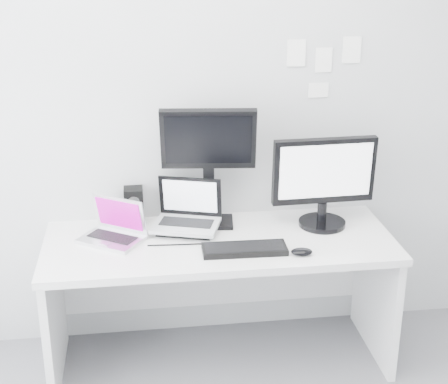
{
  "coord_description": "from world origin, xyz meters",
  "views": [
    {
      "loc": [
        -0.39,
        -1.85,
        2.19
      ],
      "look_at": [
        0.02,
        1.23,
        1.0
      ],
      "focal_mm": 53.62,
      "sensor_mm": 36.0,
      "label": 1
    }
  ],
  "objects": [
    {
      "name": "back_wall",
      "position": [
        0.0,
        1.6,
        1.35
      ],
      "size": [
        3.6,
        0.0,
        3.6
      ],
      "primitive_type": "plane",
      "rotation": [
        1.57,
        0.0,
        0.0
      ],
      "color": "#B9BBBD",
      "rests_on": "ground"
    },
    {
      "name": "desk",
      "position": [
        0.0,
        1.25,
        0.36
      ],
      "size": [
        1.8,
        0.7,
        0.73
      ],
      "primitive_type": "cube",
      "color": "silver",
      "rests_on": "ground"
    },
    {
      "name": "macbook",
      "position": [
        -0.55,
        1.3,
        0.84
      ],
      "size": [
        0.38,
        0.36,
        0.23
      ],
      "primitive_type": "cube",
      "rotation": [
        0.0,
        0.0,
        -0.58
      ],
      "color": "#B2B3B7",
      "rests_on": "desk"
    },
    {
      "name": "speaker",
      "position": [
        -0.43,
        1.52,
        0.83
      ],
      "size": [
        0.13,
        0.13,
        0.2
      ],
      "primitive_type": "cube",
      "rotation": [
        0.0,
        0.0,
        -0.42
      ],
      "color": "black",
      "rests_on": "desk"
    },
    {
      "name": "dell_laptop",
      "position": [
        -0.16,
        1.37,
        0.87
      ],
      "size": [
        0.4,
        0.35,
        0.28
      ],
      "primitive_type": "cube",
      "rotation": [
        0.0,
        0.0,
        -0.31
      ],
      "color": "#BABDC2",
      "rests_on": "desk"
    },
    {
      "name": "rear_monitor",
      "position": [
        -0.03,
        1.46,
        1.07
      ],
      "size": [
        0.51,
        0.23,
        0.67
      ],
      "primitive_type": "cube",
      "rotation": [
        0.0,
        0.0,
        -0.11
      ],
      "color": "black",
      "rests_on": "desk"
    },
    {
      "name": "samsung_monitor",
      "position": [
        0.57,
        1.36,
        0.98
      ],
      "size": [
        0.56,
        0.27,
        0.51
      ],
      "primitive_type": "cube",
      "rotation": [
        0.0,
        0.0,
        0.04
      ],
      "color": "black",
      "rests_on": "desk"
    },
    {
      "name": "keyboard",
      "position": [
        0.1,
        1.09,
        0.74
      ],
      "size": [
        0.42,
        0.16,
        0.03
      ],
      "primitive_type": "cube",
      "rotation": [
        0.0,
        0.0,
        -0.02
      ],
      "color": "black",
      "rests_on": "desk"
    },
    {
      "name": "mouse",
      "position": [
        0.38,
        1.02,
        0.75
      ],
      "size": [
        0.11,
        0.08,
        0.03
      ],
      "primitive_type": "ellipsoid",
      "rotation": [
        0.0,
        0.0,
        -0.11
      ],
      "color": "black",
      "rests_on": "desk"
    },
    {
      "name": "wall_note_0",
      "position": [
        0.45,
        1.59,
        1.62
      ],
      "size": [
        0.1,
        0.0,
        0.14
      ],
      "primitive_type": "cube",
      "color": "white",
      "rests_on": "back_wall"
    },
    {
      "name": "wall_note_1",
      "position": [
        0.6,
        1.59,
        1.58
      ],
      "size": [
        0.09,
        0.0,
        0.13
      ],
      "primitive_type": "cube",
      "color": "white",
      "rests_on": "back_wall"
    },
    {
      "name": "wall_note_2",
      "position": [
        0.75,
        1.59,
        1.63
      ],
      "size": [
        0.1,
        0.0,
        0.14
      ],
      "primitive_type": "cube",
      "color": "white",
      "rests_on": "back_wall"
    },
    {
      "name": "wall_note_3",
      "position": [
        0.58,
        1.59,
        1.42
      ],
      "size": [
        0.11,
        0.0,
        0.08
      ],
      "primitive_type": "cube",
      "color": "white",
      "rests_on": "back_wall"
    }
  ]
}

